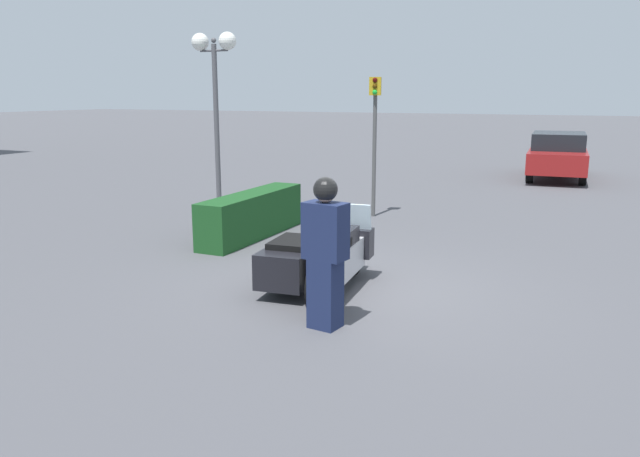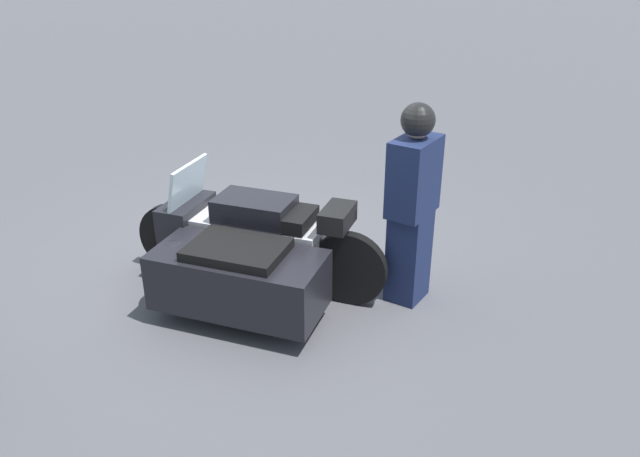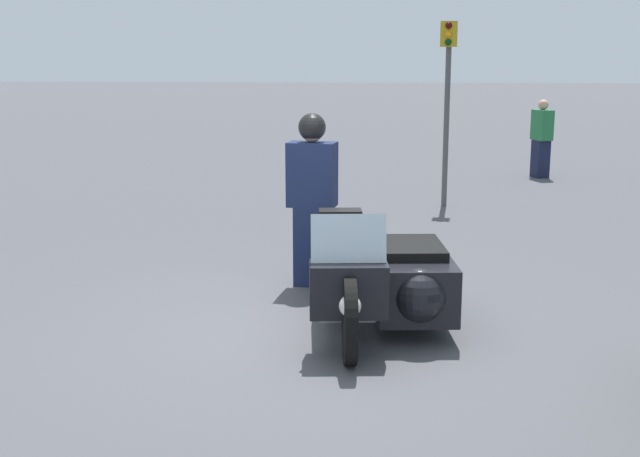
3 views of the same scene
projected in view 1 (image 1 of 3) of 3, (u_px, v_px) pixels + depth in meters
name	position (u px, v px, depth m)	size (l,w,h in m)	color
ground_plane	(356.00, 289.00, 9.12)	(160.00, 160.00, 0.00)	#4C4C51
police_motorcycle	(317.00, 257.00, 9.07)	(2.55, 1.32, 1.18)	black
officer_rider	(325.00, 250.00, 7.45)	(0.38, 0.54, 1.85)	#192347
hedge_bush_curbside	(252.00, 215.00, 12.36)	(3.10, 0.63, 0.89)	#19471E
twin_lamp_post	(215.00, 67.00, 14.53)	(0.41, 1.16, 4.18)	#4C4C51
traffic_light_near	(375.00, 125.00, 14.07)	(0.22, 0.29, 3.16)	#4C4C4C
parked_car_background	(558.00, 154.00, 20.83)	(4.70, 2.05, 1.53)	maroon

